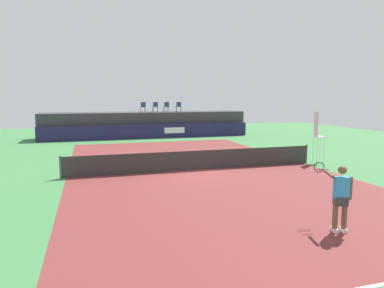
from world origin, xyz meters
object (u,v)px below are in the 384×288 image
Objects in this scene: spectator_chair_far_left at (143,107)px; spectator_chair_center at (166,106)px; spectator_chair_left at (155,106)px; tennis_ball at (159,143)px; net_post_far at (306,154)px; tennis_player at (340,196)px; spectator_chair_right at (179,106)px; net_post_near at (61,167)px; umpire_chair at (317,133)px.

spectator_chair_far_left is 1.00× the size of spectator_chair_center.
spectator_chair_left is 1.00× the size of spectator_chair_center.
tennis_ball is (-0.74, -5.31, -2.66)m from spectator_chair_left.
spectator_chair_far_left is at bearing -176.63° from spectator_chair_center.
spectator_chair_left is 1.11m from spectator_chair_center.
tennis_player is (-4.93, -8.51, 0.46)m from net_post_far.
spectator_chair_right reaches higher than net_post_far.
net_post_near is (-5.97, -15.28, -2.19)m from spectator_chair_far_left.
spectator_chair_far_left is 1.10m from spectator_chair_left.
net_post_near reaches higher than tennis_ball.
spectator_chair_left is 5.99m from tennis_ball.
spectator_chair_left is at bearing 90.99° from tennis_player.
net_post_far is at bearing -58.26° from tennis_ball.
tennis_ball is at bearing -108.05° from spectator_chair_center.
net_post_far is at bearing -178.91° from umpire_chair.
spectator_chair_far_left is at bearing -176.83° from spectator_chair_right.
spectator_chair_center is at bearing 13.62° from spectator_chair_left.
net_post_near is (-9.31, -15.46, -2.19)m from spectator_chair_right.
net_post_near is 11.33m from tennis_player.
umpire_chair is 1.27m from net_post_far.
umpire_chair is at bearing -65.12° from spectator_chair_far_left.
spectator_chair_center is at bearing 88.40° from tennis_player.
spectator_chair_right is 24.11m from tennis_player.
tennis_player is (-1.85, -23.97, -1.73)m from spectator_chair_right.
umpire_chair is 1.56× the size of tennis_player.
spectator_chair_right is 15.94m from umpire_chair.
spectator_chair_center is 0.89× the size of net_post_near.
spectator_chair_right is (3.34, 0.19, 0.00)m from spectator_chair_far_left.
umpire_chair reaches higher than tennis_player.
tennis_player is 26.03× the size of tennis_ball.
umpire_chair is 2.76× the size of net_post_far.
net_post_near is (-13.05, -0.01, -1.09)m from umpire_chair.
tennis_ball is (-1.82, -5.57, -2.66)m from spectator_chair_center.
net_post_far is at bearing 59.89° from tennis_player.
spectator_chair_center is 13.06× the size of tennis_ball.
tennis_ball is (-2.99, -5.63, -2.66)m from spectator_chair_right.
spectator_chair_far_left is 23.90m from tennis_player.
spectator_chair_far_left is 2.17m from spectator_chair_center.
spectator_chair_center is 0.32× the size of umpire_chair.
spectator_chair_left and spectator_chair_right have the same top height.
spectator_chair_center is 23.99m from tennis_player.
umpire_chair reaches higher than net_post_near.
net_post_near is 11.70m from tennis_ball.
spectator_chair_center and spectator_chair_right have the same top height.
spectator_chair_right reaches higher than tennis_ball.
spectator_chair_far_left is 0.32× the size of umpire_chair.
spectator_chair_far_left is at bearing 93.69° from tennis_ball.
umpire_chair is (5.99, -15.13, -1.11)m from spectator_chair_left.
spectator_chair_center is 17.56m from net_post_near.
net_post_far is 14.71× the size of tennis_ball.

